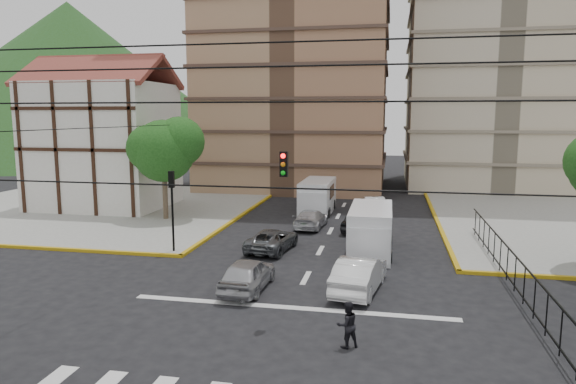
% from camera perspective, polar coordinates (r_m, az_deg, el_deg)
% --- Properties ---
extents(ground, '(160.00, 160.00, 0.00)m').
position_cam_1_polar(ground, '(19.65, -0.43, -13.97)').
color(ground, black).
rests_on(ground, ground).
extents(sidewalk_nw, '(26.00, 26.00, 0.15)m').
position_cam_1_polar(sidewalk_nw, '(45.20, -20.53, -1.47)').
color(sidewalk_nw, gray).
rests_on(sidewalk_nw, ground).
extents(stop_line, '(13.00, 0.40, 0.01)m').
position_cam_1_polar(stop_line, '(20.73, 0.26, -12.71)').
color(stop_line, silver).
rests_on(stop_line, ground).
extents(tudor_building, '(10.80, 8.05, 12.23)m').
position_cam_1_polar(tudor_building, '(44.12, -19.78, 5.11)').
color(tudor_building, silver).
rests_on(tudor_building, ground).
extents(distant_hill, '(70.00, 70.00, 28.00)m').
position_cam_1_polar(distant_hill, '(105.78, -22.93, 11.42)').
color(distant_hill, '#254C19').
rests_on(distant_hill, ground).
extents(park_fence, '(0.10, 22.50, 1.66)m').
position_cam_1_polar(park_fence, '(24.10, 23.79, -10.39)').
color(park_fence, black).
rests_on(park_fence, ground).
extents(tree_tudor, '(5.39, 4.40, 7.43)m').
position_cam_1_polar(tree_tudor, '(37.27, -13.52, 4.78)').
color(tree_tudor, '#473828').
rests_on(tree_tudor, ground).
extents(traffic_light_nw, '(0.28, 0.22, 4.40)m').
position_cam_1_polar(traffic_light_nw, '(28.37, -12.76, -0.60)').
color(traffic_light_nw, black).
rests_on(traffic_light_nw, ground).
extents(traffic_light_hanging, '(18.00, 9.12, 0.92)m').
position_cam_1_polar(traffic_light_hanging, '(16.24, -1.91, 2.81)').
color(traffic_light_hanging, black).
rests_on(traffic_light_hanging, ground).
extents(van_right_lane, '(2.36, 5.67, 2.55)m').
position_cam_1_polar(van_right_lane, '(28.21, 9.15, -4.42)').
color(van_right_lane, silver).
rests_on(van_right_lane, ground).
extents(van_left_lane, '(2.35, 5.67, 2.55)m').
position_cam_1_polar(van_left_lane, '(39.42, 3.24, -0.63)').
color(van_left_lane, silver).
rests_on(van_left_lane, ground).
extents(car_silver_front_left, '(1.81, 4.21, 1.42)m').
position_cam_1_polar(car_silver_front_left, '(22.54, -4.52, -9.07)').
color(car_silver_front_left, '#ABABB0').
rests_on(car_silver_front_left, ground).
extents(car_white_front_right, '(2.32, 4.82, 1.52)m').
position_cam_1_polar(car_white_front_right, '(22.53, 7.93, -9.00)').
color(car_white_front_right, white).
rests_on(car_white_front_right, ground).
extents(car_grey_mid_left, '(2.57, 4.62, 1.22)m').
position_cam_1_polar(car_grey_mid_left, '(28.83, -1.76, -5.32)').
color(car_grey_mid_left, '#565A5E').
rests_on(car_grey_mid_left, ground).
extents(car_silver_rear_left, '(2.07, 4.39, 1.24)m').
position_cam_1_polar(car_silver_rear_left, '(34.53, 2.57, -2.98)').
color(car_silver_rear_left, silver).
rests_on(car_silver_rear_left, ground).
extents(car_darkgrey_mid_right, '(2.27, 4.39, 1.43)m').
position_cam_1_polar(car_darkgrey_mid_right, '(33.91, 7.81, -3.10)').
color(car_darkgrey_mid_right, '#242426').
rests_on(car_darkgrey_mid_right, ground).
extents(car_white_rear_right, '(2.09, 4.37, 1.38)m').
position_cam_1_polar(car_white_rear_right, '(39.86, 9.49, -1.42)').
color(car_white_rear_right, silver).
rests_on(car_white_rear_right, ground).
extents(pedestrian_crosswalk, '(0.95, 0.90, 1.55)m').
position_cam_1_polar(pedestrian_crosswalk, '(17.33, 6.59, -14.43)').
color(pedestrian_crosswalk, black).
rests_on(pedestrian_crosswalk, ground).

